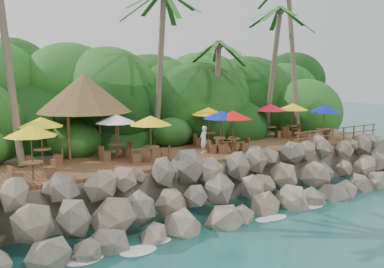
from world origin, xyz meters
TOP-DOWN VIEW (x-y plane):
  - ground at (0.00, 0.00)m, footprint 140.00×140.00m
  - land_base at (0.00, 16.00)m, footprint 32.00×25.20m
  - jungle_hill at (0.00, 23.50)m, footprint 44.80×28.00m
  - seawall at (0.00, 2.00)m, footprint 29.00×4.00m
  - terrace at (0.00, 6.00)m, footprint 26.00×5.00m
  - jungle_foliage at (0.00, 15.00)m, footprint 44.00×16.00m
  - foam_line at (0.00, 0.30)m, footprint 25.20×0.80m
  - palapa at (-5.22, 9.28)m, footprint 5.39×5.39m
  - dining_clusters at (0.83, 6.13)m, footprint 21.60×5.43m
  - railing at (10.14, 3.65)m, footprint 8.30×0.10m
  - waiter at (0.54, 5.57)m, footprint 0.67×0.56m

SIDE VIEW (x-z plane):
  - ground at x=0.00m, z-range 0.00..0.00m
  - jungle_hill at x=0.00m, z-range -7.70..7.70m
  - jungle_foliage at x=0.00m, z-range -6.00..6.00m
  - foam_line at x=0.00m, z-range 0.00..0.06m
  - land_base at x=0.00m, z-range 0.00..2.10m
  - seawall at x=0.00m, z-range 0.00..2.30m
  - terrace at x=0.00m, z-range 2.10..2.30m
  - railing at x=10.14m, z-range 2.41..3.41m
  - waiter at x=0.54m, z-range 2.30..3.88m
  - dining_clusters at x=0.83m, z-range 3.10..5.54m
  - palapa at x=-5.22m, z-range 3.49..8.09m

